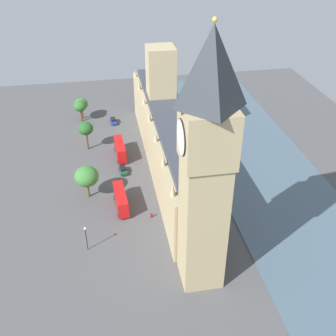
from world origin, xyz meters
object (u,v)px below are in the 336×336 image
Objects in this scene: car_dark_green_corner at (123,170)px; plane_tree_under_trees at (87,176)px; plane_tree_midblock at (80,106)px; street_lamp_kerbside at (86,234)px; parliament_building at (168,136)px; pedestrian_leading at (151,215)px; clock_tower at (206,167)px; plane_tree_opposite_hall at (81,104)px; car_blue_far_end at (113,121)px; double_decker_bus_near_tower at (120,149)px; plane_tree_trailing at (86,129)px; double_decker_bus_by_river_gate at (121,199)px.

plane_tree_under_trees is (9.80, 9.79, 5.46)m from car_dark_green_corner.
street_lamp_kerbside is at bearing 91.07° from plane_tree_midblock.
pedestrian_leading is (8.50, 23.97, -8.32)m from parliament_building.
plane_tree_midblock is at bearing -72.76° from clock_tower.
parliament_building reaches higher than plane_tree_opposite_hall.
parliament_building reaches higher than car_blue_far_end.
parliament_building is 1.48× the size of clock_tower.
double_decker_bus_near_tower is 6.67× the size of pedestrian_leading.
double_decker_bus_near_tower is 30.91m from plane_tree_opposite_hall.
car_dark_green_corner is (-0.05, 8.96, -1.75)m from double_decker_bus_near_tower.
street_lamp_kerbside is (22.63, -11.76, -22.22)m from clock_tower.
parliament_building reaches higher than pedestrian_leading.
plane_tree_opposite_hall is 22.35m from plane_tree_trailing.
street_lamp_kerbside is (0.67, 44.95, -2.60)m from plane_tree_trailing.
pedestrian_leading is at bearing 112.06° from plane_tree_trailing.
plane_tree_midblock is (11.54, -26.55, 3.08)m from double_decker_bus_near_tower.
plane_tree_trailing reaches higher than plane_tree_midblock.
pedestrian_leading is 0.18× the size of plane_tree_under_trees.
clock_tower reaches higher than plane_tree_opposite_hall.
clock_tower reaches higher than plane_tree_trailing.
plane_tree_opposite_hall is 1.18× the size of street_lamp_kerbside.
plane_tree_under_trees is 19.88m from street_lamp_kerbside.
car_dark_green_corner is at bearing 86.31° from car_blue_far_end.
plane_tree_trailing is at bearing 100.34° from double_decker_bus_by_river_gate.
plane_tree_midblock is (10.90, -3.58, 4.83)m from car_blue_far_end.
car_dark_green_corner is at bearing -109.35° from street_lamp_kerbside.
parliament_building is 41.36m from plane_tree_midblock.
car_blue_far_end is 0.46× the size of double_decker_bus_near_tower.
plane_tree_under_trees is (14.88, -11.32, 5.63)m from pedestrian_leading.
pedestrian_leading is (7.17, -20.23, -25.97)m from clock_tower.
street_lamp_kerbside reaches higher than car_dark_green_corner.
plane_tree_midblock is (0.36, 2.12, 0.22)m from plane_tree_opposite_hall.
pedestrian_leading is 19.52m from plane_tree_under_trees.
car_dark_green_corner is 2.91× the size of pedestrian_leading.
street_lamp_kerbside is (9.68, 61.50, 3.58)m from car_blue_far_end.
car_blue_far_end reaches higher than pedestrian_leading.
double_decker_bus_near_tower is at bearing 111.31° from plane_tree_opposite_hall.
plane_tree_opposite_hall reaches higher than car_blue_far_end.
clock_tower reaches higher than car_dark_green_corner.
plane_tree_trailing reaches higher than pedestrian_leading.
parliament_building is 26.72m from plane_tree_under_trees.
parliament_building is 7.18× the size of double_decker_bus_near_tower.
street_lamp_kerbside is at bearing 64.58° from car_dark_green_corner.
clock_tower is (1.33, 44.19, 17.65)m from parliament_building.
double_decker_bus_near_tower is at bearing -105.01° from street_lamp_kerbside.
double_decker_bus_near_tower is (-0.64, 22.97, 1.74)m from car_blue_far_end.
parliament_building is 40.58m from street_lamp_kerbside.
plane_tree_opposite_hall reaches higher than double_decker_bus_near_tower.
double_decker_bus_near_tower is 12.41m from plane_tree_trailing.
plane_tree_trailing is (9.71, -15.38, 6.17)m from car_dark_green_corner.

